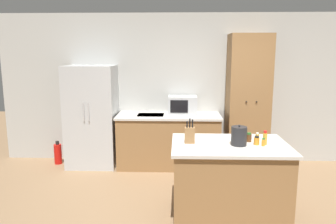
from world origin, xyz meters
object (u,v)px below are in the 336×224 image
object	(u,v)px
refrigerator	(92,116)
spice_bottle_pale_salt	(265,138)
spice_bottle_short_red	(242,137)
spice_bottle_amber_oil	(263,142)
spice_bottle_green_herb	(257,141)
microwave	(182,105)
spice_bottle_orange_cap	(249,137)
knife_block	(190,135)
fire_extinguisher	(58,154)
kettle	(239,136)
pantry_cabinet	(248,102)
spice_bottle_tall_dark	(257,137)

from	to	relation	value
refrigerator	spice_bottle_pale_salt	distance (m)	3.04
spice_bottle_short_red	spice_bottle_amber_oil	world-z (taller)	spice_bottle_short_red
spice_bottle_short_red	spice_bottle_green_herb	bearing A→B (deg)	-41.41
microwave	refrigerator	bearing A→B (deg)	-175.41
spice_bottle_orange_cap	spice_bottle_amber_oil	bearing A→B (deg)	-55.57
knife_block	spice_bottle_amber_oil	bearing A→B (deg)	-6.37
microwave	knife_block	bearing A→B (deg)	-87.93
spice_bottle_amber_oil	fire_extinguisher	xyz separation A→B (m)	(-3.08, 1.84, -0.76)
microwave	spice_bottle_short_red	bearing A→B (deg)	-68.68
spice_bottle_orange_cap	kettle	xyz separation A→B (m)	(-0.15, -0.16, 0.06)
spice_bottle_orange_cap	kettle	size ratio (longest dim) A/B	0.45
spice_bottle_green_herb	kettle	world-z (taller)	kettle
microwave	spice_bottle_orange_cap	size ratio (longest dim) A/B	4.56
spice_bottle_green_herb	spice_bottle_pale_salt	distance (m)	0.10
knife_block	kettle	world-z (taller)	knife_block
fire_extinguisher	spice_bottle_amber_oil	bearing A→B (deg)	-30.87
refrigerator	spice_bottle_short_red	xyz separation A→B (m)	(2.23, -1.64, 0.09)
pantry_cabinet	knife_block	size ratio (longest dim) A/B	7.59
refrigerator	microwave	bearing A→B (deg)	4.59
refrigerator	kettle	bearing A→B (deg)	-39.62
refrigerator	spice_bottle_pale_salt	size ratio (longest dim) A/B	10.44
microwave	spice_bottle_short_red	xyz separation A→B (m)	(0.69, -1.77, -0.10)
spice_bottle_orange_cap	spice_bottle_green_herb	bearing A→B (deg)	-65.31
refrigerator	spice_bottle_tall_dark	xyz separation A→B (m)	(2.42, -1.61, 0.08)
pantry_cabinet	kettle	size ratio (longest dim) A/B	9.28
refrigerator	spice_bottle_short_red	world-z (taller)	refrigerator
knife_block	spice_bottle_amber_oil	distance (m)	0.84
refrigerator	spice_bottle_short_red	bearing A→B (deg)	-36.32
spice_bottle_tall_dark	spice_bottle_short_red	size ratio (longest dim) A/B	0.95
refrigerator	spice_bottle_orange_cap	world-z (taller)	refrigerator
refrigerator	microwave	size ratio (longest dim) A/B	3.52
spice_bottle_pale_salt	refrigerator	bearing A→B (deg)	144.56
pantry_cabinet	kettle	bearing A→B (deg)	-104.27
spice_bottle_amber_oil	kettle	xyz separation A→B (m)	(-0.27, 0.02, 0.07)
spice_bottle_pale_salt	pantry_cabinet	bearing A→B (deg)	84.76
knife_block	spice_bottle_green_herb	xyz separation A→B (m)	(0.77, -0.04, -0.05)
knife_block	spice_bottle_amber_oil	world-z (taller)	knife_block
knife_block	fire_extinguisher	size ratio (longest dim) A/B	0.72
spice_bottle_green_herb	spice_bottle_orange_cap	distance (m)	0.15
refrigerator	knife_block	size ratio (longest dim) A/B	5.84
microwave	knife_block	xyz separation A→B (m)	(0.07, -1.85, -0.05)
pantry_cabinet	spice_bottle_tall_dark	distance (m)	1.69
pantry_cabinet	fire_extinguisher	bearing A→B (deg)	-179.51
spice_bottle_green_herb	spice_bottle_orange_cap	xyz separation A→B (m)	(-0.06, 0.13, 0.00)
spice_bottle_tall_dark	spice_bottle_short_red	world-z (taller)	spice_bottle_short_red
microwave	spice_bottle_tall_dark	world-z (taller)	microwave
pantry_cabinet	spice_bottle_tall_dark	xyz separation A→B (m)	(-0.22, -1.66, -0.17)
spice_bottle_tall_dark	kettle	bearing A→B (deg)	-144.14
refrigerator	fire_extinguisher	distance (m)	0.93
knife_block	spice_bottle_tall_dark	xyz separation A→B (m)	(0.81, 0.11, -0.05)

